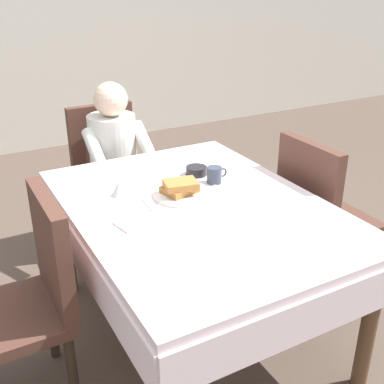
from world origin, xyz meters
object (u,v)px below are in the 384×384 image
Objects in this scene: plate_breakfast at (183,194)px; cup_coffee at (215,175)px; chair_left_side at (32,290)px; fork_left_of_plate at (148,205)px; knife_right_of_plate at (219,189)px; spoon_near_edge at (225,226)px; bowl_butter at (196,171)px; chair_right_side at (319,209)px; chair_diner at (108,166)px; breakfast_stack at (180,187)px; dining_table_main at (197,221)px; diner_person at (115,154)px; syrup_pitcher at (119,188)px.

cup_coffee reaches higher than plate_breakfast.
fork_left_of_plate is at bearing -80.53° from chair_left_side.
spoon_near_edge is (-0.18, -0.34, 0.00)m from knife_right_of_plate.
chair_right_side is at bearing -27.72° from bowl_butter.
chair_diner is at bearing 90.66° from plate_breakfast.
chair_right_side is 5.28× the size of breakfast_stack.
dining_table_main is 0.24m from fork_left_of_plate.
plate_breakfast is (-0.01, 0.11, 0.10)m from dining_table_main.
breakfast_stack is 0.88× the size of knife_right_of_plate.
diner_person is at bearing -6.39° from fork_left_of_plate.
cup_coffee is 0.14m from bowl_butter.
cup_coffee reaches higher than fork_left_of_plate.
chair_left_side reaches higher than syrup_pitcher.
breakfast_stack is (-0.80, 0.12, 0.26)m from chair_right_side.
cup_coffee is (0.23, 0.06, -0.01)m from breakfast_stack.
bowl_butter is (0.94, 0.31, 0.23)m from chair_left_side.
chair_diner is at bearing 89.94° from breakfast_stack.
plate_breakfast is at bearing 90.78° from diner_person.
fork_left_of_plate is at bearing -66.60° from syrup_pitcher.
bowl_butter is (0.20, -0.86, 0.23)m from chair_diner.
fork_left_of_plate is at bearing -149.75° from bowl_butter.
syrup_pitcher is at bearing -61.82° from chair_left_side.
chair_left_side is 1.02m from cup_coffee.
chair_diner is 0.83× the size of diner_person.
dining_table_main is at bearing -77.66° from breakfast_stack.
chair_left_side reaches higher than plate_breakfast.
knife_right_of_plate is at bearing 28.05° from dining_table_main.
plate_breakfast is 0.19m from knife_right_of_plate.
plate_breakfast is 0.36m from spoon_near_edge.
chair_left_side is 0.80m from breakfast_stack.
diner_person is at bearing 91.37° from dining_table_main.
chair_right_side is (0.79, -1.01, -0.14)m from diner_person.
chair_right_side reaches higher than fork_left_of_plate.
knife_right_of_plate is (0.45, -0.17, -0.04)m from syrup_pitcher.
syrup_pitcher is (-0.48, 0.09, -0.01)m from cup_coffee.
dining_table_main is at bearing -90.00° from chair_left_side.
dining_table_main is at bearing 91.19° from chair_diner.
chair_diner is 5.17× the size of fork_left_of_plate.
plate_breakfast is (0.01, -1.05, 0.22)m from chair_diner.
diner_person is 1.27m from chair_left_side.
syrup_pitcher reaches higher than spoon_near_edge.
chair_left_side reaches higher than breakfast_stack.
spoon_near_edge is at bearing -61.28° from syrup_pitcher.
cup_coffee is (0.97, 0.18, 0.25)m from chair_left_side.
plate_breakfast is 0.30m from syrup_pitcher.
dining_table_main is at bearing 124.22° from knife_right_of_plate.
breakfast_stack is at bearing -30.78° from syrup_pitcher.
syrup_pitcher is 0.49m from knife_right_of_plate.
chair_diner is 8.45× the size of bowl_butter.
chair_right_side is 0.64m from knife_right_of_plate.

